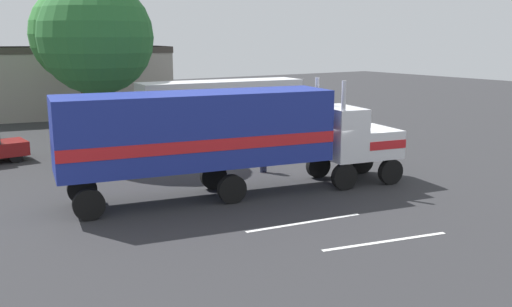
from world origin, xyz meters
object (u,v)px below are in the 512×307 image
at_px(parked_bus, 221,101).
at_px(tree_left, 96,38).
at_px(person_bystander, 263,153).
at_px(semi_truck, 224,133).
at_px(tree_center, 81,34).

relative_size(parked_bus, tree_left, 1.23).
height_order(person_bystander, parked_bus, parked_bus).
distance_m(person_bystander, parked_bus, 11.92).
bearing_deg(parked_bus, person_bystander, -110.75).
height_order(semi_truck, tree_left, tree_left).
relative_size(semi_truck, tree_left, 1.58).
distance_m(semi_truck, tree_center, 19.69).
bearing_deg(parked_bus, tree_left, -158.50).
bearing_deg(tree_center, semi_truck, -91.06).
xyz_separation_m(semi_truck, tree_left, (-1.69, 9.81, 3.66)).
bearing_deg(tree_left, parked_bus, 21.50).
xyz_separation_m(tree_left, tree_center, (2.05, 9.50, 0.22)).
bearing_deg(parked_bus, tree_center, 141.66).
height_order(person_bystander, tree_left, tree_left).
height_order(parked_bus, tree_center, tree_center).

